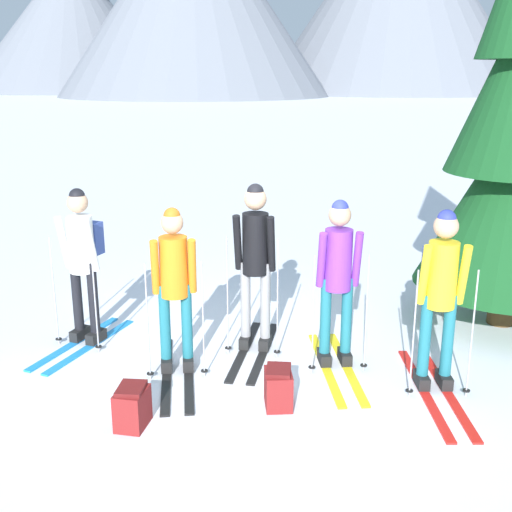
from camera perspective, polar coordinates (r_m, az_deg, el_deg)
ground_plane at (r=6.85m, az=-1.36°, el=-9.36°), size 400.00×400.00×0.00m
skier_in_white at (r=7.21m, az=-15.35°, el=-0.07°), size 0.76×1.58×1.77m
skier_in_orange at (r=6.35m, az=-7.36°, el=-2.25°), size 0.64×1.70×1.71m
skier_in_black at (r=6.77m, az=-0.04°, el=-0.04°), size 0.61×1.59×1.85m
skier_in_purple at (r=6.46m, az=7.33°, el=-1.59°), size 0.61×1.70×1.76m
skier_in_yellow at (r=6.17m, az=16.25°, el=-2.97°), size 0.61×1.81×1.77m
backpack_on_snow_front at (r=5.92m, az=2.02°, el=-11.74°), size 0.29×0.35×0.38m
backpack_on_snow_beside at (r=5.71m, az=-11.08°, el=-13.16°), size 0.27×0.34×0.38m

